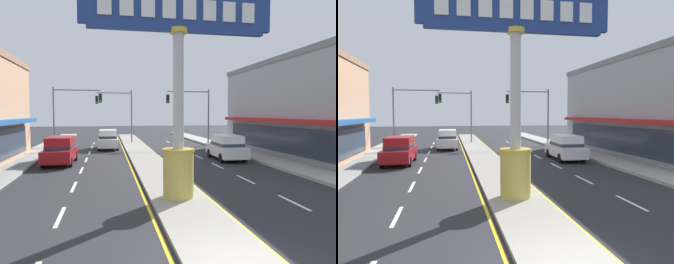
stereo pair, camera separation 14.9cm
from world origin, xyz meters
The scene contains 12 objects.
median_strip centered at (0.00, 18.00, 0.07)m, with size 2.31×52.00×0.14m, color gray.
sidewalk_left centered at (-8.94, 16.00, 0.09)m, with size 2.37×60.00×0.18m, color #9E9B93.
sidewalk_right centered at (8.94, 16.00, 0.09)m, with size 2.37×60.00×0.18m, color #9E9B93.
lane_markings centered at (0.00, 16.65, 0.00)m, with size 9.05×52.00×0.01m.
district_sign centered at (0.00, 5.98, 4.59)m, with size 7.73×1.31×8.37m.
storefront_right centered at (14.19, 17.22, 4.07)m, with size 8.16×20.34×8.14m.
traffic_light_left_side centered at (-6.39, 26.54, 4.25)m, with size 4.86×0.46×6.20m.
traffic_light_right_side centered at (6.39, 26.60, 4.25)m, with size 4.86×0.46×6.20m.
traffic_light_median_far centered at (-1.55, 30.38, 4.19)m, with size 4.20×0.46×6.20m.
suv_near_right_lane centered at (-6.10, 16.50, 0.98)m, with size 2.02×4.63×1.90m.
suv_far_right_lane centered at (-2.80, 25.03, 0.98)m, with size 1.99×4.61×1.90m.
suv_near_left_lane centered at (6.10, 16.10, 0.98)m, with size 2.05×4.64×1.90m.
Camera 1 is at (-2.79, -6.19, 3.57)m, focal length 33.10 mm.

